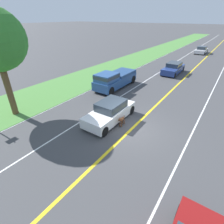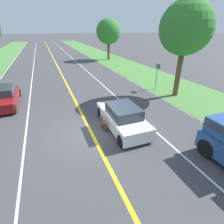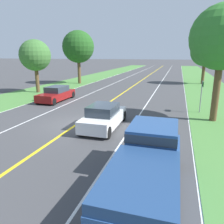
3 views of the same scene
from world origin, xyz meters
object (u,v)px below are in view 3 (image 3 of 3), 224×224
at_px(ego_car, 104,117).
at_px(roadside_tree_left_far, 78,47).
at_px(dog, 89,117).
at_px(pickup_truck, 148,163).
at_px(roadside_tree_left_near, 35,56).
at_px(roadside_tree_right_near, 223,38).
at_px(roadside_tree_right_far, 206,52).
at_px(oncoming_car, 56,94).
at_px(street_sign, 202,93).

xyz_separation_m(ego_car, roadside_tree_left_far, (-10.42, 18.92, 4.79)).
height_order(dog, pickup_truck, pickup_truck).
relative_size(ego_car, roadside_tree_left_near, 0.72).
xyz_separation_m(roadside_tree_right_near, roadside_tree_right_far, (1.16, 20.42, -0.56)).
xyz_separation_m(pickup_truck, roadside_tree_right_far, (4.36, 29.50, 3.84)).
height_order(ego_car, dog, ego_car).
bearing_deg(dog, roadside_tree_right_far, 62.39).
distance_m(oncoming_car, roadside_tree_right_far, 23.30).
bearing_deg(roadside_tree_right_near, roadside_tree_left_far, 137.74).
xyz_separation_m(ego_car, roadside_tree_right_far, (7.80, 23.84, 4.12)).
xyz_separation_m(roadside_tree_left_near, roadside_tree_left_far, (1.23, 8.96, 1.22)).
height_order(pickup_truck, oncoming_car, pickup_truck).
xyz_separation_m(pickup_truck, roadside_tree_right_near, (3.20, 9.08, 4.40)).
distance_m(roadside_tree_left_far, street_sign, 21.57).
bearing_deg(roadside_tree_left_near, roadside_tree_right_near, -19.67).
distance_m(dog, pickup_truck, 7.42).
relative_size(oncoming_car, street_sign, 1.85).
bearing_deg(street_sign, pickup_truck, -102.85).
bearing_deg(roadside_tree_left_far, roadside_tree_left_near, -97.80).
height_order(dog, oncoming_car, oncoming_car).
bearing_deg(roadside_tree_left_far, street_sign, -39.36).
bearing_deg(ego_car, roadside_tree_left_near, 139.49).
bearing_deg(dog, roadside_tree_right_near, 15.61).
height_order(ego_car, roadside_tree_left_near, roadside_tree_left_near).
height_order(roadside_tree_right_near, street_sign, roadside_tree_right_near).
height_order(oncoming_car, roadside_tree_left_far, roadside_tree_left_far).
bearing_deg(roadside_tree_left_near, oncoming_car, -37.99).
distance_m(pickup_truck, roadside_tree_left_near, 21.96).
xyz_separation_m(oncoming_car, street_sign, (13.01, -0.89, 0.91)).
xyz_separation_m(roadside_tree_right_near, roadside_tree_left_far, (-17.06, 15.50, 0.11)).
bearing_deg(pickup_truck, roadside_tree_right_far, 81.59).
bearing_deg(pickup_truck, dog, 127.79).
bearing_deg(roadside_tree_left_near, pickup_truck, -45.99).
relative_size(pickup_truck, roadside_tree_right_near, 0.75).
distance_m(dog, street_sign, 8.89).
distance_m(ego_car, roadside_tree_left_near, 15.73).
distance_m(oncoming_car, street_sign, 13.08).
xyz_separation_m(roadside_tree_right_near, roadside_tree_left_near, (-18.29, 6.54, -1.10)).
bearing_deg(ego_car, roadside_tree_left_far, 118.85).
distance_m(dog, roadside_tree_right_far, 25.63).
bearing_deg(oncoming_car, roadside_tree_right_far, -130.32).
xyz_separation_m(roadside_tree_left_far, street_sign, (16.40, -13.45, -3.91)).
distance_m(roadside_tree_right_near, street_sign, 4.37).
xyz_separation_m(dog, roadside_tree_right_near, (7.74, 3.22, 4.86)).
xyz_separation_m(roadside_tree_right_far, street_sign, (-1.82, -18.37, -3.24)).
bearing_deg(dog, roadside_tree_left_near, 130.23).
xyz_separation_m(ego_car, oncoming_car, (-7.04, 6.35, -0.03)).
relative_size(pickup_truck, oncoming_car, 1.22).
bearing_deg(pickup_truck, oncoming_car, 131.08).
distance_m(ego_car, roadside_tree_right_far, 25.42).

